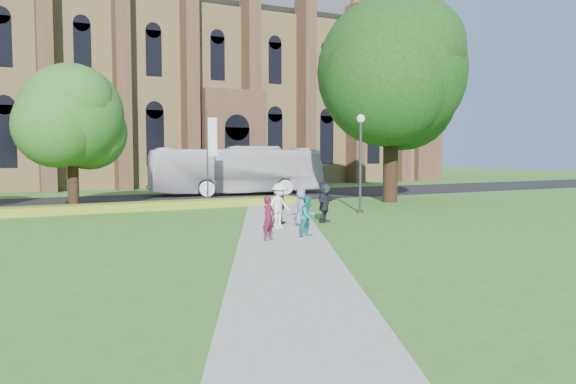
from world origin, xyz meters
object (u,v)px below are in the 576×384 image
tour_coach (237,170)px  pedestrian_0 (269,218)px  large_tree (392,72)px  streetlamp (361,151)px

tour_coach → pedestrian_0: bearing=168.6°
large_tree → pedestrian_0: large_tree is taller
large_tree → pedestrian_0: bearing=-142.1°
tour_coach → pedestrian_0: (-7.49, -21.28, -1.01)m
streetlamp → pedestrian_0: (-8.50, -6.42, -2.45)m
streetlamp → tour_coach: (-1.02, 14.86, -1.44)m
large_tree → tour_coach: size_ratio=1.00×
large_tree → tour_coach: bearing=122.2°
streetlamp → pedestrian_0: size_ratio=3.26×
pedestrian_0 → tour_coach: bearing=43.4°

